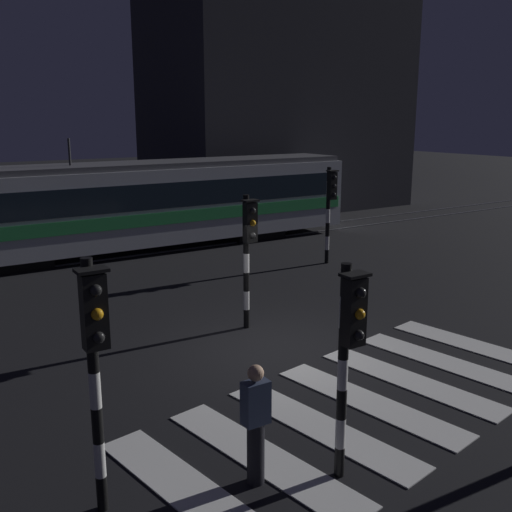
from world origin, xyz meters
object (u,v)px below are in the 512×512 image
Objects in this scene: traffic_light_corner_far_right at (330,201)px; traffic_light_kerb_mid_left at (349,342)px; traffic_light_median_centre at (248,242)px; traffic_light_corner_near_left at (95,352)px; pedestrian_waiting_at_kerb at (256,423)px; tram at (143,204)px.

traffic_light_corner_far_right is 12.29m from traffic_light_kerb_mid_left.
traffic_light_corner_far_right is at bearing 34.55° from traffic_light_median_centre.
traffic_light_corner_near_left reaches higher than traffic_light_median_centre.
traffic_light_kerb_mid_left is (-7.69, -9.59, -0.14)m from traffic_light_corner_far_right.
pedestrian_waiting_at_kerb is (1.94, -0.48, -1.29)m from traffic_light_corner_near_left.
pedestrian_waiting_at_kerb is (-1.06, 0.59, -1.12)m from traffic_light_kerb_mid_left.
traffic_light_kerb_mid_left is at bearing -128.71° from traffic_light_corner_far_right.
traffic_light_corner_near_left is 1.04× the size of traffic_light_median_centre.
traffic_light_median_centre is at bearing -145.45° from traffic_light_corner_far_right.
pedestrian_waiting_at_kerb is at bearing -134.17° from traffic_light_corner_far_right.
traffic_light_corner_near_left is at bearing 166.02° from pedestrian_waiting_at_kerb.
traffic_light_corner_near_left is at bearing 160.27° from traffic_light_kerb_mid_left.
tram is 14.99m from pedestrian_waiting_at_kerb.
traffic_light_median_centre is 6.11m from pedestrian_waiting_at_kerb.
traffic_light_corner_far_right is 13.66m from traffic_light_corner_near_left.
traffic_light_median_centre is (5.05, 4.64, -0.09)m from traffic_light_corner_near_left.
traffic_light_median_centre is at bearing 42.58° from traffic_light_corner_near_left.
tram reaches higher than traffic_light_kerb_mid_left.
tram reaches higher than pedestrian_waiting_at_kerb.
traffic_light_median_centre is 1.84× the size of pedestrian_waiting_at_kerb.
traffic_light_corner_far_right is at bearing 45.83° from pedestrian_waiting_at_kerb.
tram is at bearing 65.67° from traffic_light_corner_near_left.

